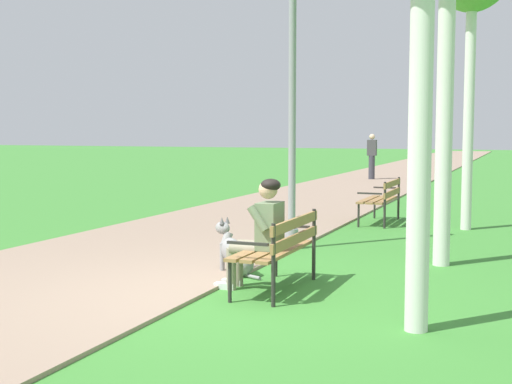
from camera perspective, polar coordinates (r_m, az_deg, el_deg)
ground_plane at (r=7.49m, az=-3.35°, el=-8.63°), size 120.00×120.00×0.00m
paved_path at (r=31.07m, az=12.21°, el=1.74°), size 3.92×60.00×0.04m
park_bench_near at (r=7.67m, az=1.97°, el=-4.39°), size 0.55×1.50×0.85m
park_bench_mid at (r=13.44m, az=10.38°, el=-0.38°), size 0.55×1.50×0.85m
person_seated_on_near_bench at (r=7.67m, az=0.37°, el=-3.12°), size 0.74×0.49×1.25m
dog_grey at (r=8.55m, az=-1.73°, el=-5.13°), size 0.78×0.47×0.71m
lamp_post_near at (r=10.33m, az=3.01°, el=8.21°), size 0.24×0.24×4.53m
pedestrian_distant at (r=25.03m, az=9.51°, el=2.89°), size 0.32×0.22×1.65m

